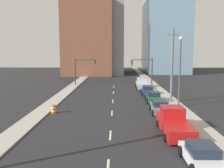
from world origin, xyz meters
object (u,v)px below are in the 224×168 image
object	(u,v)px
pickup_truck_silver	(142,84)
sedan_white	(202,156)
traffic_signal_left	(82,67)
pickup_truck_red	(174,123)
utility_pole_right_mid	(172,65)
sedan_green	(154,97)
sedan_blue	(147,91)
traffic_signal_right	(146,67)
traffic_barrel	(53,109)
street_lamp	(180,67)
sedan_gray	(160,107)

from	to	relation	value
pickup_truck_silver	sedan_white	bearing A→B (deg)	-88.21
traffic_signal_left	pickup_truck_red	xyz separation A→B (m)	(12.06, -30.10, -2.81)
utility_pole_right_mid	pickup_truck_silver	size ratio (longest dim) A/B	1.59
sedan_green	sedan_blue	xyz separation A→B (m)	(-0.14, 5.72, 0.00)
traffic_signal_right	pickup_truck_silver	size ratio (longest dim) A/B	0.90
traffic_signal_right	utility_pole_right_mid	xyz separation A→B (m)	(1.53, -17.26, 1.41)
traffic_signal_left	sedan_white	distance (m)	38.45
traffic_barrel	street_lamp	xyz separation A→B (m)	(14.87, 3.36, 4.54)
sedan_white	pickup_truck_silver	bearing A→B (deg)	90.72
pickup_truck_red	sedan_blue	bearing A→B (deg)	90.39
sedan_gray	pickup_truck_silver	size ratio (longest dim) A/B	0.70
sedan_white	sedan_green	size ratio (longest dim) A/B	0.99
sedan_gray	traffic_signal_left	bearing A→B (deg)	118.86
sedan_gray	traffic_signal_right	bearing A→B (deg)	88.82
sedan_green	utility_pole_right_mid	bearing A→B (deg)	-9.32
sedan_green	pickup_truck_red	bearing A→B (deg)	-88.98
utility_pole_right_mid	street_lamp	bearing A→B (deg)	-83.53
sedan_white	sedan_blue	size ratio (longest dim) A/B	1.01
pickup_truck_red	pickup_truck_silver	world-z (taller)	pickup_truck_red
sedan_green	sedan_blue	world-z (taller)	sedan_blue
traffic_signal_left	sedan_gray	xyz separation A→B (m)	(12.08, -23.12, -3.02)
street_lamp	utility_pole_right_mid	bearing A→B (deg)	96.47
utility_pole_right_mid	sedan_green	size ratio (longest dim) A/B	2.27
traffic_signal_right	sedan_gray	xyz separation A→B (m)	(-0.99, -23.12, -3.02)
traffic_barrel	sedan_gray	bearing A→B (deg)	1.82
traffic_signal_right	pickup_truck_silver	xyz separation A→B (m)	(-1.02, -4.16, -2.87)
sedan_gray	sedan_blue	distance (m)	12.03
utility_pole_right_mid	sedan_white	world-z (taller)	utility_pole_right_mid
sedan_white	traffic_signal_left	bearing A→B (deg)	108.97
traffic_signal_right	sedan_blue	xyz separation A→B (m)	(-0.92, -11.08, -3.02)
street_lamp	sedan_green	world-z (taller)	street_lamp
utility_pole_right_mid	sedan_green	bearing A→B (deg)	168.67
traffic_barrel	sedan_gray	world-z (taller)	sedan_gray
street_lamp	sedan_white	bearing A→B (deg)	-99.05
traffic_barrel	sedan_green	size ratio (longest dim) A/B	0.22
utility_pole_right_mid	sedan_gray	world-z (taller)	utility_pole_right_mid
sedan_white	pickup_truck_red	size ratio (longest dim) A/B	0.69
utility_pole_right_mid	sedan_gray	size ratio (longest dim) A/B	2.27
traffic_signal_left	sedan_gray	distance (m)	26.25
sedan_white	traffic_barrel	bearing A→B (deg)	134.04
pickup_truck_red	pickup_truck_silver	distance (m)	25.93
pickup_truck_silver	traffic_signal_right	bearing A→B (deg)	77.48
traffic_signal_right	pickup_truck_red	distance (m)	30.25
sedan_blue	traffic_signal_left	bearing A→B (deg)	139.61
sedan_gray	sedan_green	xyz separation A→B (m)	(0.21, 6.32, 0.00)
sedan_gray	sedan_green	bearing A→B (deg)	89.35
street_lamp	sedan_blue	xyz separation A→B (m)	(-2.78, 9.06, -4.37)
traffic_signal_left	street_lamp	world-z (taller)	street_lamp
traffic_signal_left	sedan_white	bearing A→B (deg)	-71.20
sedan_white	street_lamp	bearing A→B (deg)	81.12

